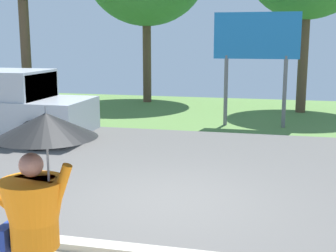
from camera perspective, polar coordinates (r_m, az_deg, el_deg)
ground_plane at (r=10.62m, az=3.35°, el=-4.22°), size 40.00×22.00×0.20m
monk_pedestrian at (r=4.44m, az=-15.96°, el=-11.32°), size 1.02×0.90×2.13m
roadside_billboard at (r=14.39m, az=10.98°, el=10.01°), size 2.60×0.12×3.50m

